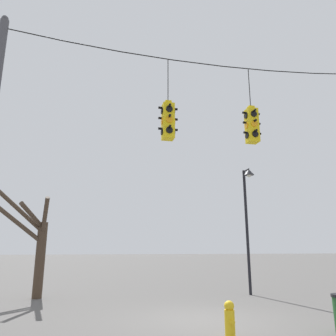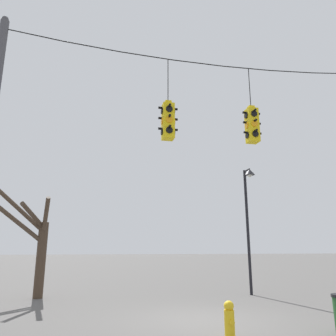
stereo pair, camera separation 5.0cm
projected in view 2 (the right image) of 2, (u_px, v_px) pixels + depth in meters
The scene contains 7 objects.
ground_plane at pixel (203, 320), 8.73m from camera, with size 200.00×200.00×0.00m, color #565451.
span_wire at pixel (199, 60), 10.40m from camera, with size 11.52×0.03×0.37m.
traffic_light_over_intersection at pixel (168, 121), 9.67m from camera, with size 0.58×0.58×2.62m.
traffic_light_near_left_pole at pixel (252, 125), 10.26m from camera, with size 0.58×0.58×2.54m.
street_lamp at pixel (249, 204), 14.16m from camera, with size 0.44×0.77×5.28m.
bare_tree at pixel (35, 243), 12.82m from camera, with size 2.43×1.49×4.25m.
fire_hydrant at pixel (229, 319), 7.10m from camera, with size 0.22×0.30×0.75m.
Camera 2 is at (-2.95, -9.03, 1.87)m, focal length 35.00 mm.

